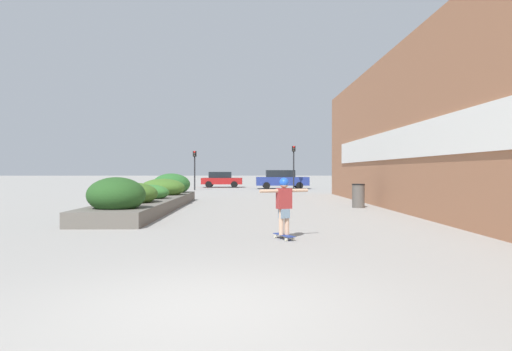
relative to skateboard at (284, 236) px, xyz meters
name	(u,v)px	position (x,y,z in m)	size (l,w,h in m)	color
ground_plane	(205,309)	(-1.28, -5.18, -0.07)	(300.00, 300.00, 0.00)	gray
building_wall_right	(421,124)	(5.09, 5.23, 3.07)	(0.67, 30.18, 6.31)	#9E6647
planter_box	(152,196)	(-4.74, 8.37, 0.46)	(2.08, 12.45, 1.42)	#605B54
skateboard	(284,236)	(0.00, 0.00, 0.00)	(0.48, 0.77, 0.10)	navy
skateboarder	(284,200)	(0.00, 0.00, 0.81)	(1.14, 0.55, 1.29)	tan
trash_bin	(358,196)	(3.81, 8.78, 0.43)	(0.54, 0.54, 1.00)	#514C47
car_leftmost	(222,179)	(-3.36, 32.79, 0.69)	(3.80, 2.07, 1.46)	maroon
car_center_left	(282,179)	(2.06, 29.19, 0.76)	(4.51, 2.04, 1.62)	navy
traffic_light_left	(195,163)	(-5.16, 26.53, 2.10)	(0.28, 0.30, 3.15)	black
traffic_light_right	(294,160)	(2.84, 26.52, 2.35)	(0.28, 0.30, 3.57)	black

